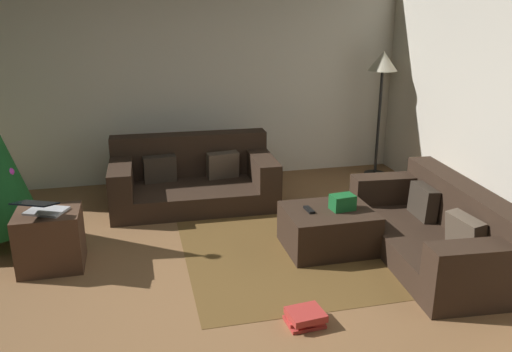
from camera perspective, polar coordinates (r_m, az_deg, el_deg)
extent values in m
plane|color=brown|center=(3.93, -7.30, -14.61)|extent=(6.40, 6.40, 0.00)
cube|color=silver|center=(6.49, -10.96, 10.65)|extent=(6.40, 0.12, 2.60)
cube|color=#332319|center=(5.83, -6.85, -2.00)|extent=(1.81, 1.02, 0.23)
cube|color=#332319|center=(6.07, -7.31, 2.39)|extent=(1.79, 0.29, 0.49)
cube|color=#332319|center=(5.86, 0.58, 0.97)|extent=(0.26, 0.98, 0.30)
cube|color=#332319|center=(5.74, -14.64, -0.02)|extent=(0.26, 0.98, 0.30)
cube|color=brown|center=(5.94, -3.68, 1.20)|extent=(0.38, 0.19, 0.31)
cube|color=#372D24|center=(5.89, -10.56, 0.76)|extent=(0.37, 0.17, 0.31)
cube|color=#332319|center=(4.84, 18.46, -7.26)|extent=(0.99, 1.90, 0.23)
cube|color=#332319|center=(4.86, 22.05, -3.38)|extent=(0.38, 1.85, 0.42)
cube|color=#332319|center=(4.12, 23.84, -8.65)|extent=(0.87, 0.30, 0.27)
cube|color=#332319|center=(5.41, 14.95, -1.32)|extent=(0.87, 0.30, 0.27)
cube|color=brown|center=(4.50, 22.10, -5.98)|extent=(0.18, 0.37, 0.31)
cube|color=#372D24|center=(5.09, 17.96, -2.72)|extent=(0.15, 0.37, 0.30)
cube|color=#332319|center=(4.78, 7.95, -5.80)|extent=(0.79, 0.64, 0.38)
cube|color=#19662D|center=(4.70, 9.52, -2.88)|extent=(0.22, 0.17, 0.14)
cube|color=black|center=(4.65, 5.86, -3.72)|extent=(0.06, 0.16, 0.02)
sphere|color=#CC33BF|center=(5.10, -25.53, 0.41)|extent=(0.08, 0.08, 0.08)
sphere|color=green|center=(5.51, -25.67, -0.21)|extent=(0.06, 0.06, 0.06)
sphere|color=#2699E5|center=(5.11, -24.96, -2.90)|extent=(0.06, 0.06, 0.06)
cube|color=#4C3323|center=(4.71, -21.74, -6.53)|extent=(0.52, 0.44, 0.50)
cube|color=silver|center=(4.62, -22.11, -3.59)|extent=(0.37, 0.33, 0.02)
cube|color=black|center=(4.47, -23.21, -2.80)|extent=(0.37, 0.33, 0.06)
cube|color=#B7332D|center=(3.78, 5.34, -15.72)|extent=(0.26, 0.23, 0.03)
cube|color=#B7332D|center=(3.77, 5.48, -15.43)|extent=(0.26, 0.18, 0.03)
cube|color=#B7332D|center=(3.74, 5.50, -14.95)|extent=(0.27, 0.24, 0.05)
cylinder|color=black|center=(7.01, 12.96, 0.26)|extent=(0.28, 0.28, 0.02)
cylinder|color=black|center=(6.84, 13.35, 5.57)|extent=(0.04, 0.04, 1.36)
cone|color=beige|center=(6.72, 13.86, 12.22)|extent=(0.36, 0.36, 0.24)
cube|color=brown|center=(4.86, 7.86, -7.80)|extent=(2.60, 2.00, 0.01)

